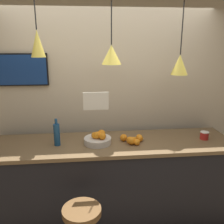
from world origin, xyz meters
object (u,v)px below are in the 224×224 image
at_px(spread_jar, 204,135).
at_px(juice_bottle, 57,134).
at_px(fruit_bowl, 98,139).
at_px(mounted_tv, 13,70).

bearing_deg(spread_jar, juice_bottle, 180.00).
xyz_separation_m(fruit_bowl, spread_jar, (1.22, 0.00, -0.01)).
relative_size(juice_bottle, mounted_tv, 0.37).
xyz_separation_m(juice_bottle, spread_jar, (1.66, 0.00, -0.08)).
relative_size(fruit_bowl, spread_jar, 3.12).
bearing_deg(spread_jar, fruit_bowl, -179.81).
relative_size(fruit_bowl, mounted_tv, 0.37).
height_order(fruit_bowl, mounted_tv, mounted_tv).
distance_m(fruit_bowl, juice_bottle, 0.45).
bearing_deg(spread_jar, mounted_tv, 168.66).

